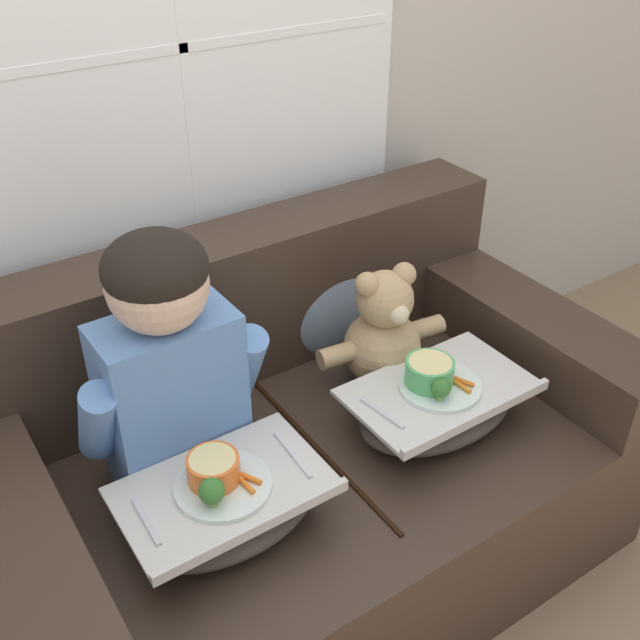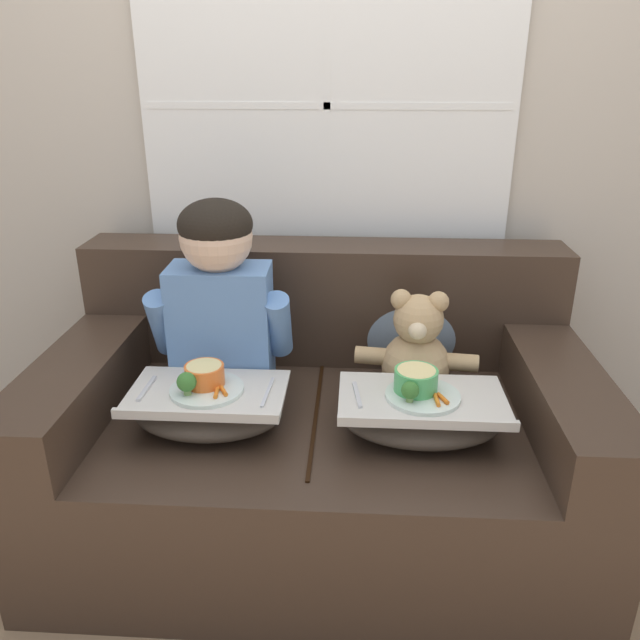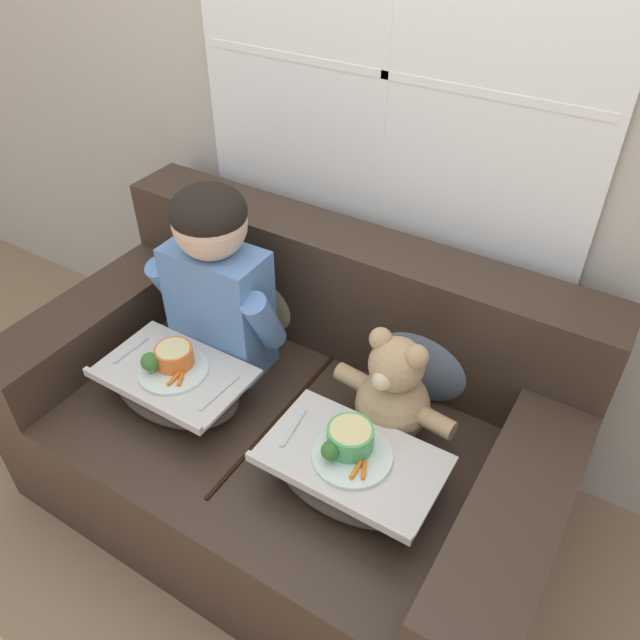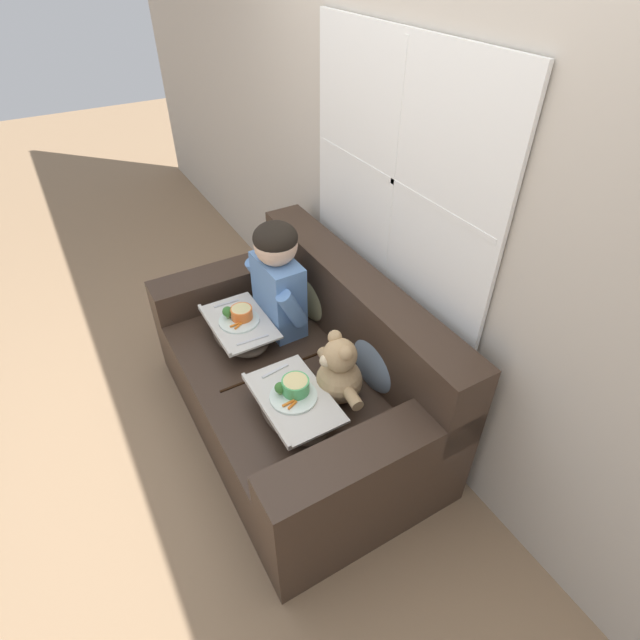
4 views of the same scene
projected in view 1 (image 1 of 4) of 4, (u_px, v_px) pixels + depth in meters
The scene contains 9 objects.
ground_plane at pixel (309, 554), 2.20m from camera, with size 14.00×14.00×0.00m, color #8E7051.
wall_back_with_window at pixel (176, 56), 1.90m from camera, with size 8.00×0.08×2.60m.
couch at pixel (296, 462), 2.06m from camera, with size 1.69×1.00×0.88m.
throw_pillow_behind_child at pixel (139, 366), 1.93m from camera, with size 0.36×0.17×0.37m.
throw_pillow_behind_teddy at pixel (337, 295), 2.22m from camera, with size 0.37×0.18×0.39m.
child_figure at pixel (166, 350), 1.67m from camera, with size 0.45×0.23×0.64m.
teddy_bear at pixel (384, 335), 2.07m from camera, with size 0.40×0.28×0.37m.
lap_tray_child at pixel (225, 505), 1.66m from camera, with size 0.46×0.30×0.21m.
lap_tray_teddy at pixel (437, 404), 1.95m from camera, with size 0.48×0.30×0.20m.
Camera 1 is at (-0.78, -1.23, 1.79)m, focal length 42.00 mm.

